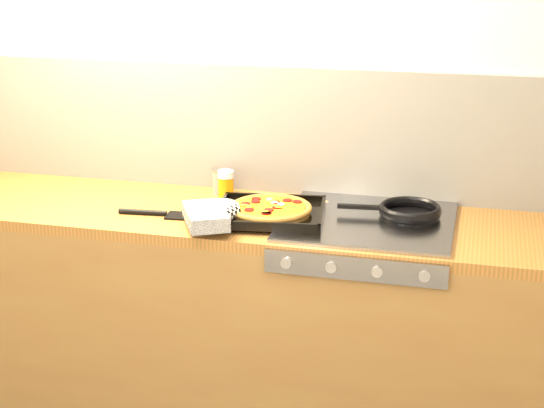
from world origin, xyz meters
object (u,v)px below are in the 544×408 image
(pizza_on_tray, at_px, (253,211))
(tomato_can, at_px, (222,182))
(frying_pan, at_px, (408,211))
(juice_glass, at_px, (226,184))

(pizza_on_tray, height_order, tomato_can, tomato_can)
(frying_pan, height_order, juice_glass, juice_glass)
(pizza_on_tray, relative_size, frying_pan, 1.34)
(juice_glass, bearing_deg, frying_pan, -8.52)
(pizza_on_tray, height_order, frying_pan, pizza_on_tray)
(pizza_on_tray, bearing_deg, frying_pan, 16.06)
(pizza_on_tray, bearing_deg, juice_glass, 124.92)
(tomato_can, bearing_deg, juice_glass, -46.63)
(pizza_on_tray, relative_size, juice_glass, 4.83)
(frying_pan, distance_m, tomato_can, 0.76)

